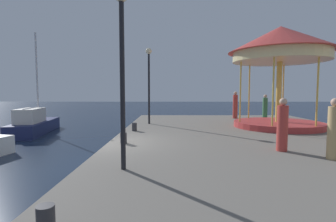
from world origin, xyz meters
TOP-DOWN VIEW (x-y plane):
  - ground_plane at (0.00, 0.00)m, footprint 120.00×120.00m
  - quay_dock at (6.01, 0.00)m, footprint 12.03×22.18m
  - sailboat_navy at (-6.55, 6.77)m, footprint 2.51×5.69m
  - carousel at (8.20, 4.15)m, footprint 5.42×5.42m
  - lamp_post_near_edge at (1.19, -3.33)m, footprint 0.36×0.36m
  - lamp_post_mid_promenade at (1.09, 5.55)m, footprint 0.36×0.36m
  - bollard_south at (0.68, -6.19)m, footprint 0.24×0.24m
  - bollard_north at (0.62, -0.20)m, footprint 0.24×0.24m
  - bollard_center at (0.60, 2.78)m, footprint 0.24×0.24m
  - person_far_corner at (9.20, 8.68)m, footprint 0.34×0.34m
  - person_by_the_water at (5.98, -1.35)m, footprint 0.34×0.34m
  - person_near_carousel at (7.05, 8.68)m, footprint 0.34×0.34m
  - person_mid_promenade at (6.99, -2.36)m, footprint 0.34×0.34m

SIDE VIEW (x-z plane):
  - ground_plane at x=0.00m, z-range 0.00..0.00m
  - quay_dock at x=6.01m, z-range 0.00..0.80m
  - sailboat_navy at x=-6.55m, z-range -2.71..3.98m
  - bollard_south at x=0.68m, z-range 0.80..1.20m
  - bollard_north at x=0.62m, z-range 0.80..1.20m
  - bollard_center at x=0.60m, z-range 0.80..1.20m
  - person_by_the_water at x=5.98m, z-range 0.74..2.46m
  - person_far_corner at x=9.20m, z-range 0.74..2.47m
  - person_mid_promenade at x=6.99m, z-range 0.74..2.49m
  - person_near_carousel at x=7.05m, z-range 0.74..2.68m
  - lamp_post_near_edge at x=1.19m, z-range 1.60..5.99m
  - lamp_post_mid_promenade at x=1.09m, z-range 1.61..6.09m
  - carousel at x=8.20m, z-range 2.10..7.47m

